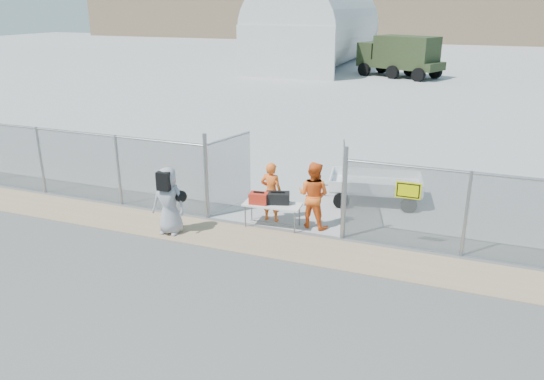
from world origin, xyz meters
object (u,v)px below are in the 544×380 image
at_px(folding_table, 272,215).
at_px(security_worker_left, 271,192).
at_px(security_worker_right, 313,195).
at_px(visitor, 169,201).
at_px(utility_trailer, 375,188).

height_order(folding_table, security_worker_left, security_worker_left).
distance_m(security_worker_right, visitor, 3.91).
height_order(security_worker_left, utility_trailer, security_worker_left).
bearing_deg(visitor, security_worker_left, 33.79).
bearing_deg(utility_trailer, visitor, -147.00).
bearing_deg(utility_trailer, folding_table, -137.28).
bearing_deg(utility_trailer, security_worker_right, -125.31).
distance_m(security_worker_right, utility_trailer, 2.95).
distance_m(folding_table, visitor, 2.86).
height_order(security_worker_right, visitor, security_worker_right).
xyz_separation_m(folding_table, utility_trailer, (2.29, 3.02, 0.10)).
bearing_deg(folding_table, security_worker_left, 111.95).
distance_m(security_worker_left, visitor, 2.87).
distance_m(folding_table, utility_trailer, 3.79).
bearing_deg(folding_table, visitor, -153.89).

